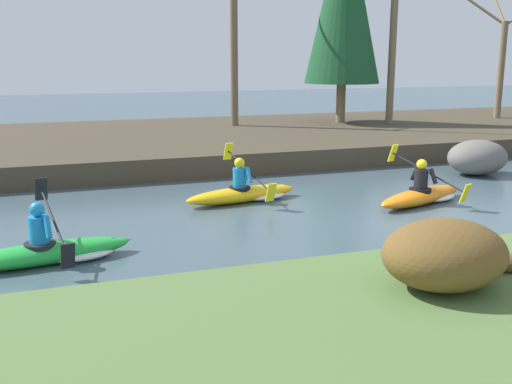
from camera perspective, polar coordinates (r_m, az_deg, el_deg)
The scene contains 10 objects.
ground_plane at distance 12.19m, azimuth 14.53°, elevation -2.75°, with size 90.00×90.00×0.00m, color #425660.
riverbank_far at distance 21.40m, azimuth -1.10°, elevation 5.08°, with size 44.00×10.15×0.62m.
bare_tree_upstream at distance 22.81m, azimuth -2.10°, elevation 15.29°, with size 4.14×4.09×7.56m.
bare_tree_mid_upstream at distance 24.24m, azimuth 12.87°, elevation 13.73°, with size 3.61×3.57×6.56m.
bare_tree_mid_downstream at distance 27.65m, azimuth 22.34°, elevation 11.72°, with size 2.95×2.91×5.29m.
shrub_clump_second at distance 7.27m, azimuth 17.52°, elevation -5.68°, with size 1.50×1.25×0.81m.
kayaker_lead at distance 13.76m, azimuth 15.74°, elevation -0.21°, with size 2.74×2.00×1.20m.
kayaker_middle at distance 13.41m, azimuth -0.94°, elevation -0.06°, with size 2.79×2.06×1.20m.
kayaker_trailing at distance 9.99m, azimuth -18.89°, elevation -5.30°, with size 2.80×2.07×1.20m.
boulder_midstream at distance 17.46m, azimuth 20.34°, elevation 3.11°, with size 1.71×1.34×0.97m.
Camera 1 is at (-6.66, -9.70, 3.18)m, focal length 42.00 mm.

